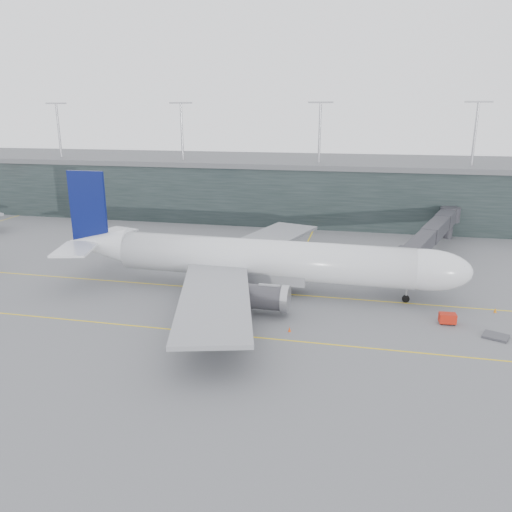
# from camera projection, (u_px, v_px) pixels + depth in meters

# --- Properties ---
(ground) EXTENTS (320.00, 320.00, 0.00)m
(ground) POSITION_uv_depth(u_px,v_px,m) (257.00, 283.00, 81.88)
(ground) COLOR slate
(ground) RESTS_ON ground
(taxiline_a) EXTENTS (160.00, 0.25, 0.02)m
(taxiline_a) POSITION_uv_depth(u_px,v_px,m) (252.00, 291.00, 78.13)
(taxiline_a) COLOR yellow
(taxiline_a) RESTS_ON ground
(taxiline_b) EXTENTS (160.00, 0.25, 0.02)m
(taxiline_b) POSITION_uv_depth(u_px,v_px,m) (224.00, 334.00, 63.11)
(taxiline_b) COLOR yellow
(taxiline_b) RESTS_ON ground
(taxiline_lead_main) EXTENTS (0.25, 60.00, 0.02)m
(taxiline_lead_main) POSITION_uv_depth(u_px,v_px,m) (303.00, 253.00, 99.62)
(taxiline_lead_main) COLOR yellow
(taxiline_lead_main) RESTS_ON ground
(terminal) EXTENTS (240.00, 36.00, 29.00)m
(terminal) POSITION_uv_depth(u_px,v_px,m) (303.00, 187.00, 134.18)
(terminal) COLOR black
(terminal) RESTS_ON ground
(main_aircraft) EXTENTS (64.00, 60.30, 17.99)m
(main_aircraft) POSITION_uv_depth(u_px,v_px,m) (260.00, 260.00, 77.25)
(main_aircraft) COLOR silver
(main_aircraft) RESTS_ON ground
(jet_bridge) EXTENTS (16.70, 44.55, 6.96)m
(jet_bridge) POSITION_uv_depth(u_px,v_px,m) (427.00, 228.00, 97.76)
(jet_bridge) COLOR #2D2D32
(jet_bridge) RESTS_ON ground
(gse_cart) EXTENTS (2.21, 1.48, 1.46)m
(gse_cart) POSITION_uv_depth(u_px,v_px,m) (447.00, 318.00, 66.03)
(gse_cart) COLOR #B41C0C
(gse_cart) RESTS_ON ground
(baggage_dolly) EXTENTS (3.57, 3.27, 0.29)m
(baggage_dolly) POSITION_uv_depth(u_px,v_px,m) (496.00, 336.00, 62.20)
(baggage_dolly) COLOR #3A3A40
(baggage_dolly) RESTS_ON ground
(uld_a) EXTENTS (2.17, 1.82, 1.83)m
(uld_a) POSITION_uv_depth(u_px,v_px,m) (236.00, 258.00, 92.65)
(uld_a) COLOR #39383D
(uld_a) RESTS_ON ground
(uld_b) EXTENTS (1.92, 1.58, 1.67)m
(uld_b) POSITION_uv_depth(u_px,v_px,m) (251.00, 259.00, 92.29)
(uld_b) COLOR #39383D
(uld_b) RESTS_ON ground
(uld_c) EXTENTS (2.08, 1.73, 1.76)m
(uld_c) POSITION_uv_depth(u_px,v_px,m) (269.00, 258.00, 92.51)
(uld_c) COLOR #39383D
(uld_c) RESTS_ON ground
(cone_nose) EXTENTS (0.43, 0.43, 0.68)m
(cone_nose) POSITION_uv_depth(u_px,v_px,m) (495.00, 310.00, 69.88)
(cone_nose) COLOR orange
(cone_nose) RESTS_ON ground
(cone_wing_stbd) EXTENTS (0.40, 0.40, 0.63)m
(cone_wing_stbd) POSITION_uv_depth(u_px,v_px,m) (290.00, 329.00, 63.84)
(cone_wing_stbd) COLOR #D9420C
(cone_wing_stbd) RESTS_ON ground
(cone_wing_port) EXTENTS (0.44, 0.44, 0.70)m
(cone_wing_port) POSITION_uv_depth(u_px,v_px,m) (322.00, 263.00, 91.80)
(cone_wing_port) COLOR orange
(cone_wing_port) RESTS_ON ground
(cone_tail) EXTENTS (0.39, 0.39, 0.62)m
(cone_tail) POSITION_uv_depth(u_px,v_px,m) (199.00, 301.00, 73.48)
(cone_tail) COLOR #CB5C0B
(cone_tail) RESTS_ON ground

